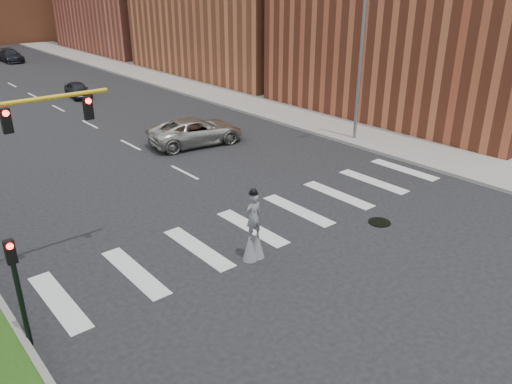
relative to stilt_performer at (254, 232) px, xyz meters
name	(u,v)px	position (x,y,z in m)	size (l,w,h in m)	color
ground_plane	(292,227)	(2.73, 0.87, -1.04)	(160.00, 160.00, 0.00)	black
sidewalk_right	(201,88)	(15.23, 25.87, -0.95)	(5.00, 90.00, 0.18)	gray
manhole	(379,222)	(5.73, -1.13, -1.02)	(0.90, 0.90, 0.04)	black
streetlight	(360,59)	(13.64, 6.87, 3.86)	(2.05, 0.20, 9.00)	slate
secondary_signal	(17,284)	(-7.57, 0.37, 0.91)	(0.25, 0.21, 3.23)	black
stilt_performer	(254,232)	(0.00, 0.00, 0.00)	(0.84, 0.54, 2.70)	#352215
suv_crossing	(196,131)	(5.92, 12.51, -0.24)	(2.63, 5.71, 1.59)	#B5B3AB
car_near	(78,90)	(5.47, 29.66, -0.40)	(1.50, 3.73, 1.27)	black
car_far	(11,56)	(6.88, 53.87, -0.32)	(2.02, 4.96, 1.44)	black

